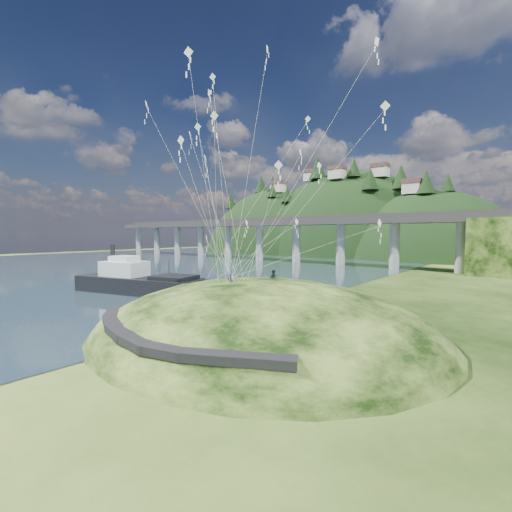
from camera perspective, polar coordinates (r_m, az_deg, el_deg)
The scene contains 10 objects.
ground at distance 38.46m, azimuth -10.53°, elevation -10.67°, with size 320.00×320.00×0.00m, color black.
water at distance 114.54m, azimuth -22.16°, elevation -1.28°, with size 240.00×240.00×0.00m, color #2F4857.
grass_hill at distance 34.85m, azimuth 0.89°, elevation -14.72°, with size 36.00×32.00×13.00m.
footpath at distance 26.52m, azimuth -16.59°, elevation -12.75°, with size 22.29×5.84×0.83m.
bridge at distance 108.84m, azimuth 9.24°, elevation 3.82°, with size 160.00×11.00×15.00m.
far_ridge at distance 163.74m, azimuth 13.26°, elevation -2.27°, with size 153.00×70.00×94.50m.
work_barge at distance 58.27m, azimuth -19.23°, elevation -3.95°, with size 22.84×11.60×7.71m.
wooden_dock at distance 47.58m, azimuth -7.02°, elevation -7.22°, with size 15.88×7.36×1.14m.
kite_flyers at distance 34.68m, azimuth 1.20°, elevation -2.40°, with size 2.50×5.27×1.89m.
kite_swarm at distance 36.02m, azimuth -1.50°, elevation 18.82°, with size 20.48×15.82×20.54m.
Camera 1 is at (28.69, -23.77, 9.56)m, focal length 24.00 mm.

